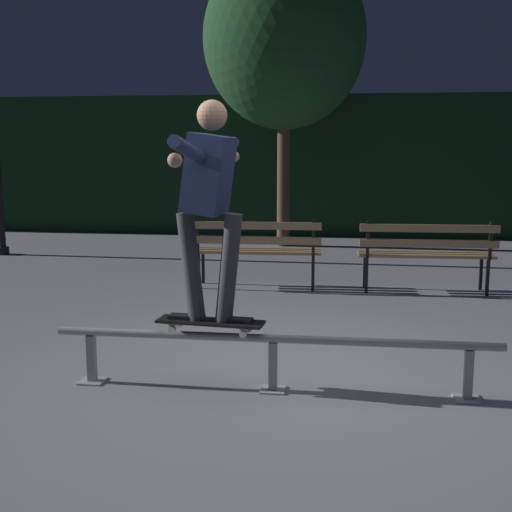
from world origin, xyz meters
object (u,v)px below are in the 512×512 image
(skateboard, at_px, (210,322))
(park_bench_left_center, at_px, (427,249))
(park_bench_leftmost, at_px, (256,246))
(grind_rail, at_px, (273,349))
(skateboarder, at_px, (209,193))
(tree_behind_benches, at_px, (284,39))

(skateboard, bearing_deg, park_bench_left_center, 60.21)
(park_bench_leftmost, bearing_deg, skateboard, -88.13)
(grind_rail, bearing_deg, skateboarder, -179.96)
(skateboarder, xyz_separation_m, park_bench_leftmost, (-0.11, 3.39, -0.89))
(tree_behind_benches, bearing_deg, grind_rail, -85.50)
(grind_rail, distance_m, park_bench_left_center, 3.70)
(park_bench_leftmost, distance_m, park_bench_left_center, 2.05)
(grind_rail, relative_size, skateboarder, 2.06)
(park_bench_leftmost, xyz_separation_m, tree_behind_benches, (0.02, 3.55, 2.98))
(skateboarder, relative_size, tree_behind_benches, 0.31)
(grind_rail, height_order, skateboarder, skateboarder)
(park_bench_leftmost, xyz_separation_m, park_bench_left_center, (2.05, 0.00, 0.00))
(skateboard, bearing_deg, park_bench_leftmost, 91.87)
(grind_rail, distance_m, park_bench_leftmost, 3.44)
(grind_rail, xyz_separation_m, skateboarder, (-0.45, -0.00, 1.12))
(skateboard, height_order, park_bench_leftmost, park_bench_leftmost)
(tree_behind_benches, bearing_deg, park_bench_leftmost, -90.32)
(skateboarder, bearing_deg, skateboard, 173.98)
(skateboard, bearing_deg, skateboarder, -6.02)
(grind_rail, height_order, skateboard, skateboard)
(skateboard, height_order, skateboarder, skateboarder)
(skateboarder, height_order, tree_behind_benches, tree_behind_benches)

